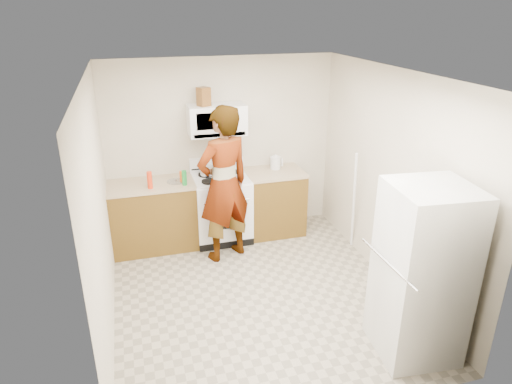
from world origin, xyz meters
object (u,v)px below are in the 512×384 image
object	(u,v)px
person	(224,185)
kettle	(275,163)
saucepan	(207,171)
gas_range	(221,207)
microwave	(217,120)
fridge	(422,273)

from	to	relation	value
person	kettle	bearing A→B (deg)	-166.73
kettle	saucepan	bearing A→B (deg)	173.52
gas_range	kettle	bearing A→B (deg)	8.10
saucepan	microwave	bearing A→B (deg)	11.24
fridge	kettle	world-z (taller)	fridge
microwave	fridge	bearing A→B (deg)	-65.80
fridge	saucepan	xyz separation A→B (m)	(-1.46, 2.84, 0.16)
person	saucepan	world-z (taller)	person
gas_range	fridge	xyz separation A→B (m)	(1.29, -2.75, 0.36)
fridge	kettle	size ratio (longest dim) A/B	9.56
fridge	kettle	xyz separation A→B (m)	(-0.46, 2.87, 0.17)
person	saucepan	size ratio (longest dim) A/B	10.48
kettle	gas_range	bearing A→B (deg)	-179.71
gas_range	saucepan	bearing A→B (deg)	150.13
gas_range	kettle	distance (m)	1.00
gas_range	fridge	world-z (taller)	fridge
gas_range	saucepan	xyz separation A→B (m)	(-0.17, 0.09, 0.52)
fridge	kettle	bearing A→B (deg)	104.73
microwave	kettle	distance (m)	1.07
gas_range	fridge	bearing A→B (deg)	-64.81
microwave	kettle	bearing A→B (deg)	-0.68
microwave	gas_range	bearing A→B (deg)	-90.00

